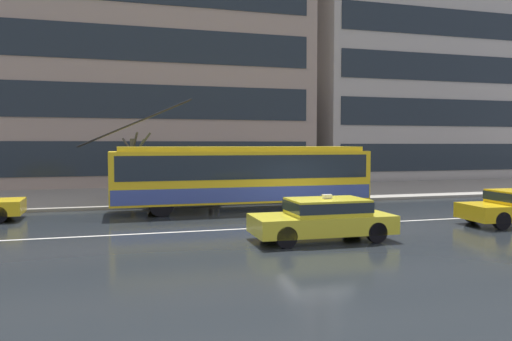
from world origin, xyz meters
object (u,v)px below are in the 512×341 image
at_px(pedestrian_approaching_curb, 168,168).
at_px(pedestrian_walking_past, 181,179).
at_px(bus_shelter, 182,162).
at_px(trolleybus, 242,175).
at_px(taxi_oncoming_near, 324,217).
at_px(pedestrian_at_shelter, 210,169).
at_px(street_tree_bare, 134,162).

relative_size(pedestrian_approaching_curb, pedestrian_walking_past, 1.23).
xyz_separation_m(bus_shelter, pedestrian_walking_past, (0.09, 1.37, -0.95)).
bearing_deg(pedestrian_approaching_curb, trolleybus, -38.10).
xyz_separation_m(taxi_oncoming_near, pedestrian_approaching_curb, (-3.71, 9.75, 1.07)).
distance_m(trolleybus, taxi_oncoming_near, 7.45).
bearing_deg(bus_shelter, taxi_oncoming_near, -74.42).
bearing_deg(pedestrian_walking_past, pedestrian_approaching_curb, -111.79).
xyz_separation_m(taxi_oncoming_near, pedestrian_walking_past, (-2.85, 11.92, 0.42)).
bearing_deg(trolleybus, taxi_oncoming_near, -84.69).
height_order(taxi_oncoming_near, pedestrian_approaching_curb, pedestrian_approaching_curb).
distance_m(taxi_oncoming_near, pedestrian_walking_past, 12.26).
xyz_separation_m(trolleybus, pedestrian_approaching_curb, (-3.03, 2.37, 0.22)).
height_order(pedestrian_at_shelter, pedestrian_approaching_curb, pedestrian_approaching_curb).
relative_size(trolleybus, street_tree_bare, 3.70).
height_order(taxi_oncoming_near, pedestrian_at_shelter, pedestrian_at_shelter).
height_order(taxi_oncoming_near, pedestrian_walking_past, pedestrian_walking_past).
height_order(taxi_oncoming_near, street_tree_bare, street_tree_bare).
distance_m(taxi_oncoming_near, street_tree_bare, 13.27).
bearing_deg(taxi_oncoming_near, bus_shelter, 105.58).
bearing_deg(street_tree_bare, taxi_oncoming_near, -66.79).
distance_m(bus_shelter, pedestrian_walking_past, 1.67).
xyz_separation_m(trolleybus, street_tree_bare, (-4.52, 4.77, 0.45)).
xyz_separation_m(pedestrian_at_shelter, street_tree_bare, (-3.41, 2.81, 0.25)).
relative_size(pedestrian_at_shelter, street_tree_bare, 0.58).
bearing_deg(bus_shelter, pedestrian_walking_past, 86.04).
height_order(trolleybus, pedestrian_at_shelter, trolleybus).
xyz_separation_m(trolleybus, pedestrian_at_shelter, (-1.11, 1.95, 0.20)).
bearing_deg(pedestrian_at_shelter, bus_shelter, 133.11).
height_order(pedestrian_walking_past, street_tree_bare, street_tree_bare).
bearing_deg(street_tree_bare, pedestrian_at_shelter, -39.54).
relative_size(bus_shelter, pedestrian_at_shelter, 1.81).
xyz_separation_m(bus_shelter, street_tree_bare, (-2.26, 1.59, -0.06)).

